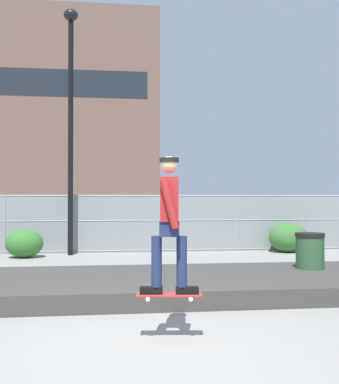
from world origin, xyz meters
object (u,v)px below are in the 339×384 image
parked_car_near (66,222)px  street_lamp (71,104)px  skateboard (169,295)px  trash_bin (310,258)px  shrub_right (288,237)px  skater (169,216)px  shrub_center (24,243)px  parked_car_mid (243,221)px

parked_car_near → street_lamp: bearing=-82.8°
skateboard → trash_bin: 4.71m
street_lamp → shrub_right: size_ratio=6.10×
parked_car_near → shrub_right: bearing=-27.8°
skateboard → shrub_right: (4.93, 8.78, -0.07)m
shrub_right → skater: bearing=-119.3°
shrub_center → parked_car_near: bearing=79.4°
skateboard → skater: skater is taller
parked_car_mid → shrub_right: bearing=-82.8°
parked_car_near → parked_car_mid: (6.90, -0.27, 0.00)m
street_lamp → shrub_center: 4.43m
skateboard → shrub_center: 8.99m
skater → shrub_center: (-3.22, 8.39, -1.10)m
street_lamp → skater: bearing=-77.6°
shrub_right → shrub_center: bearing=-177.3°
street_lamp → skateboard: bearing=-77.6°
skater → shrub_right: (4.93, 8.78, -1.04)m
parked_car_mid → trash_bin: 9.10m
skater → trash_bin: (3.29, 3.37, -0.99)m
skateboard → shrub_center: (-3.22, 8.39, -0.13)m
skater → trash_bin: skater is taller
parked_car_mid → trash_bin: parked_car_mid is taller
skater → trash_bin: 4.81m
parked_car_mid → shrub_center: bearing=-152.6°
skater → parked_car_mid: bearing=70.1°
skateboard → parked_car_mid: 13.17m
skater → parked_car_mid: size_ratio=0.38×
street_lamp → parked_car_near: 5.36m
skater → shrub_center: skater is taller
parked_car_near → shrub_right: 8.32m
skateboard → parked_car_near: size_ratio=0.18×
street_lamp → parked_car_near: size_ratio=1.70×
skateboard → parked_car_near: (-2.42, 12.65, 0.29)m
shrub_center → parked_car_mid: bearing=27.4°
skater → skateboard: bearing=-135.0°
skater → parked_car_mid: skater is taller
shrub_center → shrub_right: (8.15, 0.39, 0.06)m
skateboard → trash_bin: (3.29, 3.37, -0.03)m
skater → parked_car_mid: 13.18m
parked_car_near → skater: bearing=-79.2°
skater → trash_bin: size_ratio=1.64×
street_lamp → shrub_right: street_lamp is taller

